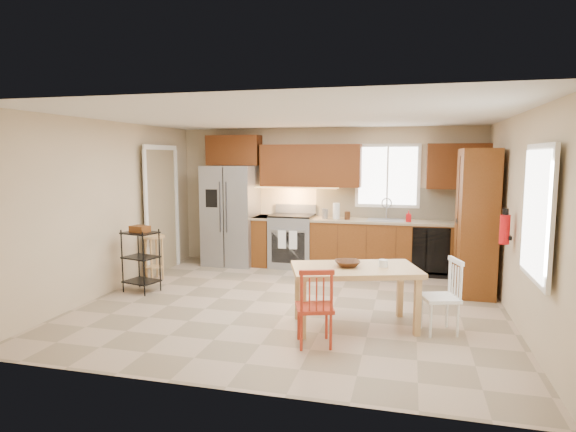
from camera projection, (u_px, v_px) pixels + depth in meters
The scene contains 33 objects.
floor at pixel (293, 304), 6.52m from camera, with size 5.50×5.50×0.00m, color tan.
ceiling at pixel (293, 117), 6.21m from camera, with size 5.50×5.00×0.02m, color silver.
wall_back at pixel (326, 197), 8.77m from camera, with size 5.50×0.02×2.50m, color #CCB793.
wall_front at pixel (222, 246), 3.96m from camera, with size 5.50×0.02×2.50m, color #CCB793.
wall_left at pixel (111, 207), 7.04m from camera, with size 0.02×5.00×2.50m, color #CCB793.
wall_right at pixel (519, 219), 5.69m from camera, with size 0.02×5.00×2.50m, color #CCB793.
refrigerator at pixel (231, 215), 8.87m from camera, with size 0.92×0.75×1.82m, color gray.
range_stove at pixel (292, 241), 8.70m from camera, with size 0.76×0.63×0.92m, color gray.
base_cabinet_narrow at pixel (263, 241), 8.85m from camera, with size 0.30×0.60×0.90m, color brown.
base_cabinet_run at pixel (396, 246), 8.26m from camera, with size 2.92×0.60×0.90m, color brown.
dishwasher at pixel (431, 251), 7.85m from camera, with size 0.60×0.02×0.78m, color black.
backsplash at pixel (398, 203), 8.45m from camera, with size 2.92×0.03×0.55m, color beige.
upper_over_fridge at pixel (234, 150), 8.91m from camera, with size 1.00×0.35×0.55m, color #57290E.
upper_left_block at pixel (310, 166), 8.59m from camera, with size 1.80×0.35×0.75m, color #57290E.
upper_right_block at pixel (458, 166), 7.98m from camera, with size 1.00×0.35×0.75m, color #57290E.
window_back at pixel (388, 176), 8.43m from camera, with size 1.12×0.04×1.12m, color white.
sink at pixel (386, 223), 8.26m from camera, with size 0.62×0.46×0.16m, color gray.
undercab_glow at pixel (294, 188), 8.69m from camera, with size 1.60×0.30×0.01m, color #FFBF66.
soap_bottle at pixel (409, 216), 8.05m from camera, with size 0.09×0.09×0.19m, color red.
paper_towel at pixel (336, 211), 8.40m from camera, with size 0.12×0.12×0.28m, color white.
canister_steel at pixel (325, 214), 8.45m from camera, with size 0.11×0.11×0.18m, color gray.
canister_wood at pixel (347, 216), 8.33m from camera, with size 0.10×0.10×0.14m, color #462712.
pantry at pixel (476, 222), 6.95m from camera, with size 0.50×0.95×2.10m, color brown.
fire_extinguisher at pixel (505, 229), 5.88m from camera, with size 0.12×0.12×0.36m, color red.
window_right at pixel (538, 213), 4.58m from camera, with size 0.04×1.02×1.32m, color white.
doorway at pixel (161, 211), 8.29m from camera, with size 0.04×0.95×2.10m, color #8C7A59.
dining_table at pixel (355, 298), 5.61m from camera, with size 1.44×0.81×0.70m, color tan, non-canonical shape.
chair_red at pixel (314, 306), 5.06m from camera, with size 0.40×0.40×0.84m, color #B02F1B, non-canonical shape.
chair_white at pixel (440, 296), 5.41m from camera, with size 0.40×0.40×0.84m, color white, non-canonical shape.
table_bowl at pixel (347, 267), 5.59m from camera, with size 0.29×0.29×0.07m, color #462712.
table_jar at pixel (383, 265), 5.57m from camera, with size 0.10×0.10×0.11m, color white.
bar_stool at pixel (154, 257), 7.79m from camera, with size 0.35×0.35×0.72m, color tan, non-canonical shape.
utility_cart at pixel (141, 261), 7.07m from camera, with size 0.47×0.36×0.93m, color black, non-canonical shape.
Camera 1 is at (1.49, -6.14, 1.99)m, focal length 30.00 mm.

